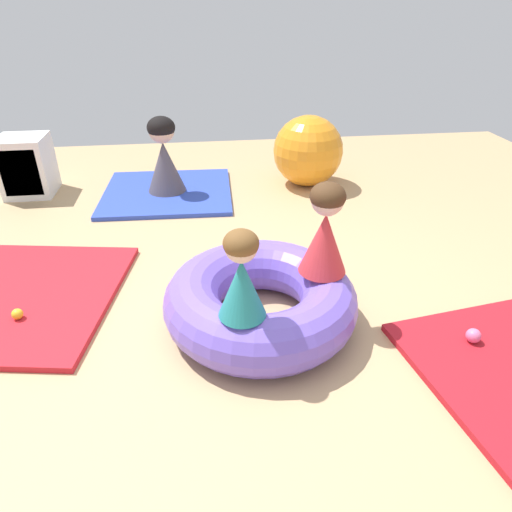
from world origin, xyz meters
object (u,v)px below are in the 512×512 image
object	(u,v)px
child_in_teal	(242,276)
play_ball_yellow	(17,314)
child_in_red	(325,230)
exercise_ball_large	(308,151)
play_ball_pink	(473,336)
inflatable_cushion	(260,300)
storage_cube	(26,167)
adult_seated	(164,156)

from	to	relation	value
child_in_teal	play_ball_yellow	bearing A→B (deg)	136.52
child_in_red	exercise_ball_large	world-z (taller)	child_in_red
child_in_teal	play_ball_yellow	xyz separation A→B (m)	(-1.30, 0.51, -0.48)
play_ball_pink	inflatable_cushion	bearing A→B (deg)	162.05
inflatable_cushion	exercise_ball_large	world-z (taller)	exercise_ball_large
play_ball_yellow	child_in_teal	bearing A→B (deg)	-21.31
child_in_red	storage_cube	distance (m)	3.26
adult_seated	storage_cube	size ratio (longest dim) A/B	1.28
child_in_teal	exercise_ball_large	size ratio (longest dim) A/B	0.67
child_in_red	adult_seated	size ratio (longest dim) A/B	0.75
inflatable_cushion	child_in_red	xyz separation A→B (m)	(0.36, 0.02, 0.43)
inflatable_cushion	child_in_red	size ratio (longest dim) A/B	2.11
play_ball_yellow	exercise_ball_large	size ratio (longest dim) A/B	0.09
play_ball_yellow	play_ball_pink	xyz separation A→B (m)	(2.57, -0.54, 0.01)
inflatable_cushion	play_ball_pink	distance (m)	1.20
exercise_ball_large	storage_cube	world-z (taller)	exercise_ball_large
inflatable_cushion	child_in_teal	world-z (taller)	child_in_teal
exercise_ball_large	play_ball_pink	bearing A→B (deg)	-82.26
play_ball_yellow	exercise_ball_large	xyz separation A→B (m)	(2.22, 2.05, 0.28)
adult_seated	play_ball_pink	distance (m)	3.07
adult_seated	play_ball_pink	xyz separation A→B (m)	(1.77, -2.49, -0.31)
child_in_red	storage_cube	size ratio (longest dim) A/B	0.96
adult_seated	storage_cube	xyz separation A→B (m)	(-1.32, 0.17, -0.11)
child_in_teal	play_ball_pink	world-z (taller)	child_in_teal
play_ball_yellow	play_ball_pink	size ratio (longest dim) A/B	0.80
play_ball_yellow	exercise_ball_large	bearing A→B (deg)	42.69
child_in_red	play_ball_pink	distance (m)	1.01
child_in_red	adult_seated	bearing A→B (deg)	-111.42
inflatable_cushion	adult_seated	xyz separation A→B (m)	(-0.63, 2.12, 0.22)
play_ball_yellow	adult_seated	bearing A→B (deg)	67.71
child_in_teal	storage_cube	bearing A→B (deg)	102.51
inflatable_cushion	exercise_ball_large	size ratio (longest dim) A/B	1.62
adult_seated	storage_cube	world-z (taller)	adult_seated
play_ball_pink	child_in_teal	bearing A→B (deg)	178.48
inflatable_cushion	child_in_teal	xyz separation A→B (m)	(-0.13, -0.34, 0.39)
inflatable_cushion	play_ball_pink	size ratio (longest dim) A/B	13.88
adult_seated	inflatable_cushion	bearing A→B (deg)	16.72
play_ball_yellow	storage_cube	bearing A→B (deg)	103.84
inflatable_cushion	adult_seated	size ratio (longest dim) A/B	1.58
child_in_teal	inflatable_cushion	bearing A→B (deg)	45.95
exercise_ball_large	storage_cube	xyz separation A→B (m)	(-2.75, 0.08, -0.07)
inflatable_cushion	play_ball_yellow	bearing A→B (deg)	173.20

